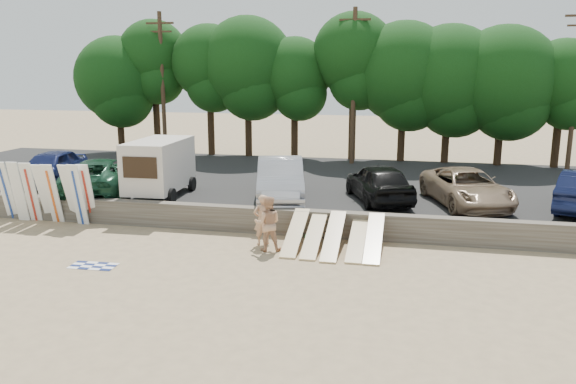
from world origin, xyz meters
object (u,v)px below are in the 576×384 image
car_0 (51,168)px  car_4 (466,187)px  car_3 (379,182)px  box_trailer (159,165)px  car_1 (102,175)px  beachgoer_b (268,224)px  cooler (311,239)px  car_2 (280,179)px  beachgoer_a (262,220)px

car_0 → car_4: (19.51, -0.16, -0.08)m
car_0 → car_3: (15.92, -0.25, -0.00)m
box_trailer → car_4: bearing=2.5°
box_trailer → car_0: bearing=166.6°
car_1 → beachgoer_b: car_1 is taller
car_1 → car_3: size_ratio=1.17×
beachgoer_b → cooler: size_ratio=5.14×
car_2 → beachgoer_a: bearing=-99.5°
car_0 → beachgoer_a: car_0 is taller
car_4 → beachgoer_b: car_4 is taller
car_1 → car_3: bearing=168.4°
car_1 → beachgoer_a: car_1 is taller
car_2 → beachgoer_b: (0.65, -4.77, -0.63)m
car_0 → car_2: bearing=-9.7°
box_trailer → cooler: (7.42, -3.30, -1.94)m
car_0 → car_4: 19.51m
beachgoer_b → cooler: 1.93m
beachgoer_a → beachgoer_b: size_ratio=0.95×
cooler → car_2: bearing=141.3°
beachgoer_a → cooler: 1.93m
car_1 → car_4: car_1 is taller
car_3 → beachgoer_b: bearing=36.4°
beachgoer_a → beachgoer_b: 0.72m
car_2 → car_4: bearing=-8.2°
box_trailer → cooler: size_ratio=10.60×
car_2 → car_0: bearing=162.1°
car_1 → beachgoer_b: bearing=137.6°
box_trailer → beachgoer_b: (6.07, -4.41, -1.13)m
car_0 → car_4: size_ratio=0.91×
car_4 → beachgoer_b: bearing=-159.9°
beachgoer_b → box_trailer: bearing=-47.7°
car_4 → cooler: car_4 is taller
car_4 → box_trailer: bearing=167.1°
car_4 → beachgoer_a: bearing=-164.5°
car_0 → beachgoer_b: 13.65m
box_trailer → car_3: box_trailer is taller
car_3 → beachgoer_b: size_ratio=2.49×
box_trailer → beachgoer_a: size_ratio=2.17×
car_2 → beachgoer_a: (0.30, -4.15, -0.67)m
car_0 → car_1: car_0 is taller
car_1 → beachgoer_b: (9.00, -4.57, -0.51)m
box_trailer → car_0: box_trailer is taller
car_1 → car_2: car_2 is taller
car_4 → beachgoer_a: 8.93m
car_3 → car_0: bearing=-21.4°
car_4 → beachgoer_a: car_4 is taller
car_2 → cooler: car_2 is taller
car_3 → beachgoer_b: car_3 is taller
box_trailer → car_2: size_ratio=0.74×
car_1 → box_trailer: bearing=161.3°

